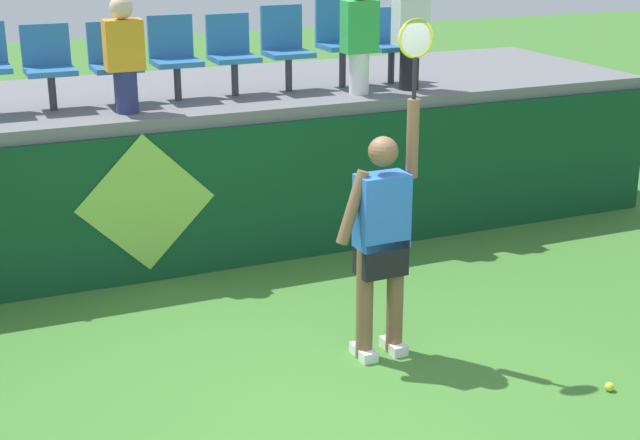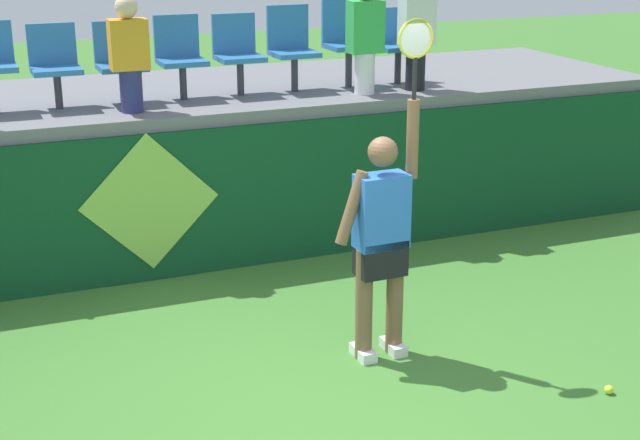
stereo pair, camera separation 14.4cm
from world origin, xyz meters
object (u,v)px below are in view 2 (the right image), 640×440
at_px(tennis_player, 382,235).
at_px(stadium_chair_8, 395,41).
at_px(stadium_chair_5, 238,50).
at_px(spectator_0, 365,35).
at_px(tennis_ball, 609,390).
at_px(stadium_chair_4, 180,53).
at_px(stadium_chair_6, 292,44).
at_px(spectator_2, 129,52).
at_px(stadium_chair_2, 55,62).
at_px(stadium_chair_7, 346,38).
at_px(spectator_1, 417,32).
at_px(stadium_chair_3, 120,59).

xyz_separation_m(tennis_player, stadium_chair_8, (1.61, 3.05, 0.96)).
relative_size(stadium_chair_5, spectator_0, 0.70).
xyz_separation_m(tennis_ball, stadium_chair_4, (-1.94, 4.23, 1.90)).
relative_size(tennis_ball, stadium_chair_5, 0.08).
bearing_deg(stadium_chair_6, tennis_ball, -79.41).
bearing_deg(spectator_0, stadium_chair_4, 164.98).
bearing_deg(spectator_2, stadium_chair_2, 141.88).
bearing_deg(tennis_player, stadium_chair_7, 71.19).
distance_m(tennis_ball, stadium_chair_5, 4.83).
relative_size(tennis_player, stadium_chair_6, 3.00).
xyz_separation_m(stadium_chair_2, stadium_chair_6, (2.33, 0.01, 0.04)).
relative_size(spectator_1, spectator_2, 1.09).
relative_size(tennis_ball, stadium_chair_4, 0.08).
height_order(stadium_chair_3, stadium_chair_8, stadium_chair_8).
bearing_deg(stadium_chair_7, stadium_chair_5, -179.75).
bearing_deg(stadium_chair_2, spectator_1, -7.64).
distance_m(stadium_chair_3, stadium_chair_8, 2.89).
bearing_deg(stadium_chair_8, stadium_chair_6, 179.61).
xyz_separation_m(stadium_chair_5, stadium_chair_8, (1.74, -0.00, 0.01)).
bearing_deg(spectator_0, spectator_1, -0.17).
height_order(tennis_player, stadium_chair_5, tennis_player).
relative_size(stadium_chair_4, stadium_chair_5, 1.02).
bearing_deg(tennis_player, stadium_chair_8, 62.19).
bearing_deg(spectator_0, stadium_chair_6, 141.66).
xyz_separation_m(stadium_chair_5, stadium_chair_7, (1.17, 0.01, 0.07)).
height_order(tennis_ball, spectator_0, spectator_0).
relative_size(stadium_chair_7, spectator_0, 0.80).
bearing_deg(stadium_chair_6, spectator_2, -164.60).
relative_size(tennis_ball, spectator_0, 0.06).
bearing_deg(spectator_0, stadium_chair_5, 158.21).
xyz_separation_m(tennis_player, stadium_chair_3, (-1.29, 3.05, 0.94)).
bearing_deg(spectator_1, stadium_chair_2, 172.36).
xyz_separation_m(stadium_chair_2, stadium_chair_8, (3.49, -0.00, 0.02)).
bearing_deg(stadium_chair_5, tennis_ball, -72.12).
bearing_deg(spectator_1, stadium_chair_6, 157.84).
height_order(tennis_ball, stadium_chair_4, stadium_chair_4).
distance_m(stadium_chair_8, spectator_1, 0.49).
height_order(tennis_player, spectator_1, spectator_1).
distance_m(tennis_ball, stadium_chair_7, 4.67).
bearing_deg(stadium_chair_6, stadium_chair_2, -179.85).
xyz_separation_m(stadium_chair_6, stadium_chair_8, (1.16, -0.01, -0.02)).
relative_size(tennis_player, stadium_chair_8, 3.27).
bearing_deg(stadium_chair_6, stadium_chair_5, -179.47).
bearing_deg(stadium_chair_5, stadium_chair_8, -0.09).
height_order(stadium_chair_2, stadium_chair_7, stadium_chair_7).
height_order(stadium_chair_3, stadium_chair_7, stadium_chair_7).
relative_size(tennis_player, stadium_chair_3, 3.34).
relative_size(stadium_chair_2, stadium_chair_3, 1.00).
height_order(stadium_chair_5, spectator_2, spectator_2).
relative_size(stadium_chair_3, stadium_chair_7, 0.85).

